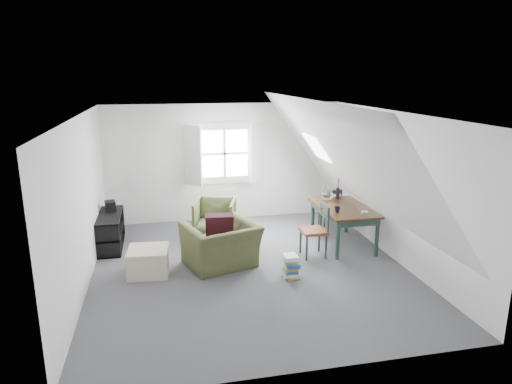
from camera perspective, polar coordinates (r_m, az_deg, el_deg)
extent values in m
plane|color=#4B4B50|center=(7.58, -0.77, -9.52)|extent=(5.50, 5.50, 0.00)
plane|color=white|center=(6.94, -0.84, 9.68)|extent=(5.50, 5.50, 0.00)
plane|color=silver|center=(9.80, -3.97, 3.70)|extent=(5.00, 0.00, 5.00)
plane|color=silver|center=(4.64, 5.98, -8.92)|extent=(5.00, 0.00, 5.00)
plane|color=silver|center=(7.12, -20.94, -1.41)|extent=(0.00, 5.50, 5.50)
plane|color=silver|center=(8.02, 17.00, 0.64)|extent=(0.00, 5.50, 5.50)
plane|color=white|center=(6.91, -13.54, 3.18)|extent=(3.19, 5.50, 4.48)
plane|color=white|center=(7.50, 10.91, 4.19)|extent=(3.19, 5.50, 4.48)
cube|color=white|center=(9.75, -3.98, 4.83)|extent=(1.30, 0.04, 1.30)
cube|color=white|center=(9.52, -7.90, 4.50)|extent=(0.35, 0.35, 1.25)
cube|color=white|center=(9.71, 0.15, 4.83)|extent=(0.35, 0.35, 1.25)
cube|color=white|center=(9.74, -3.97, 4.83)|extent=(1.00, 0.02, 1.00)
cube|color=white|center=(9.72, -3.95, 4.81)|extent=(1.08, 0.04, 0.05)
cube|color=white|center=(9.72, -3.95, 4.81)|extent=(0.05, 0.04, 1.08)
cube|color=white|center=(8.69, 7.58, 5.53)|extent=(0.35, 0.75, 0.47)
imported|color=#434828|center=(7.70, -4.35, -9.14)|extent=(1.36, 1.27, 0.72)
imported|color=#434828|center=(9.12, -5.11, -5.32)|extent=(0.95, 0.96, 0.72)
cube|color=#380F1B|center=(7.61, -4.60, -4.30)|extent=(0.48, 0.31, 0.48)
cube|color=#C3B598|center=(7.52, -13.29, -8.40)|extent=(0.67, 0.67, 0.41)
cube|color=#301F10|center=(8.51, 10.91, -1.96)|extent=(0.88, 1.46, 0.04)
cube|color=#20362D|center=(8.53, 10.88, -2.46)|extent=(0.78, 1.36, 0.12)
cylinder|color=#20362D|center=(7.92, 10.20, -5.97)|extent=(0.07, 0.07, 0.69)
cylinder|color=#20362D|center=(8.21, 14.88, -5.49)|extent=(0.07, 0.07, 0.69)
cylinder|color=#20362D|center=(9.07, 7.11, -3.18)|extent=(0.07, 0.07, 0.69)
cylinder|color=#20362D|center=(9.32, 11.30, -2.86)|extent=(0.07, 0.07, 0.69)
sphere|color=silver|center=(8.81, 8.93, -0.34)|extent=(0.22, 0.22, 0.22)
cylinder|color=silver|center=(8.78, 8.96, 0.56)|extent=(0.07, 0.07, 0.12)
cylinder|color=black|center=(9.00, 10.18, -0.16)|extent=(0.07, 0.07, 0.22)
cylinder|color=#3F2D1E|center=(8.94, 10.25, 1.34)|extent=(0.03, 0.05, 0.40)
cylinder|color=#3F2D1E|center=(8.95, 10.31, 1.36)|extent=(0.04, 0.05, 0.39)
cylinder|color=#3F2D1E|center=(8.93, 10.22, 1.33)|extent=(0.05, 0.07, 0.39)
imported|color=black|center=(8.14, 10.11, -2.53)|extent=(0.12, 0.12, 0.10)
cube|color=white|center=(8.18, 13.43, -2.48)|extent=(0.13, 0.10, 0.04)
cube|color=#652C14|center=(9.42, 9.19, -2.01)|extent=(0.41, 0.41, 0.05)
cylinder|color=#20362D|center=(9.69, 9.70, -2.97)|extent=(0.03, 0.03, 0.42)
cylinder|color=#20362D|center=(9.40, 10.43, -3.55)|extent=(0.03, 0.03, 0.42)
cylinder|color=#20362D|center=(9.58, 7.87, -3.11)|extent=(0.03, 0.03, 0.42)
cylinder|color=#20362D|center=(9.28, 8.55, -3.70)|extent=(0.03, 0.03, 0.42)
cylinder|color=#20362D|center=(9.26, 10.60, -1.00)|extent=(0.03, 0.03, 0.43)
cylinder|color=#20362D|center=(9.14, 8.70, -1.12)|extent=(0.03, 0.03, 0.43)
cube|color=#20362D|center=(9.15, 9.70, -0.01)|extent=(0.33, 0.03, 0.08)
cube|color=#20362D|center=(9.18, 9.67, -0.77)|extent=(0.33, 0.03, 0.06)
cube|color=#652C14|center=(7.97, 7.21, -4.85)|extent=(0.43, 0.43, 0.05)
cylinder|color=#20362D|center=(8.15, 5.59, -6.14)|extent=(0.04, 0.04, 0.44)
cylinder|color=#20362D|center=(8.26, 7.90, -5.93)|extent=(0.04, 0.04, 0.44)
cylinder|color=#20362D|center=(7.84, 6.36, -7.01)|extent=(0.04, 0.04, 0.44)
cylinder|color=#20362D|center=(7.95, 8.75, -6.78)|extent=(0.04, 0.04, 0.44)
cylinder|color=#20362D|center=(8.11, 8.15, -2.84)|extent=(0.04, 0.04, 0.46)
cylinder|color=#20362D|center=(7.80, 9.03, -3.58)|extent=(0.04, 0.04, 0.46)
cube|color=#20362D|center=(7.91, 8.63, -1.93)|extent=(0.03, 0.35, 0.08)
cube|color=#20362D|center=(7.94, 8.59, -2.85)|extent=(0.03, 0.35, 0.06)
cube|color=black|center=(8.89, -17.55, -6.40)|extent=(0.40, 1.20, 0.03)
cube|color=black|center=(8.79, -17.69, -4.66)|extent=(0.40, 1.20, 0.03)
cube|color=black|center=(8.70, -17.84, -2.78)|extent=(0.40, 1.20, 0.03)
cube|color=black|center=(8.24, -18.05, -5.98)|extent=(0.40, 0.03, 0.60)
cube|color=black|center=(9.35, -17.38, -3.49)|extent=(0.40, 0.03, 0.60)
cube|color=#264C99|center=(8.52, -17.81, -6.54)|extent=(0.18, 0.20, 0.22)
cube|color=red|center=(8.94, -17.55, -5.51)|extent=(0.18, 0.24, 0.22)
cube|color=white|center=(8.56, -17.87, -4.33)|extent=(0.18, 0.22, 0.20)
cube|color=black|center=(8.91, -17.75, -1.71)|extent=(0.22, 0.28, 0.20)
cube|color=#B29933|center=(7.29, 4.52, -10.44)|extent=(0.19, 0.25, 0.03)
cube|color=white|center=(7.28, 4.29, -10.19)|extent=(0.24, 0.27, 0.03)
cube|color=white|center=(7.26, 4.60, -10.00)|extent=(0.20, 0.27, 0.03)
cube|color=#337F4C|center=(7.24, 4.24, -9.82)|extent=(0.20, 0.25, 0.03)
cube|color=#264C99|center=(7.22, 4.44, -9.69)|extent=(0.22, 0.28, 0.02)
cube|color=#B29933|center=(7.23, 4.39, -9.46)|extent=(0.19, 0.25, 0.02)
cube|color=#B29933|center=(7.24, 4.40, -9.21)|extent=(0.22, 0.28, 0.03)
cube|color=#264C99|center=(7.20, 4.66, -9.07)|extent=(0.22, 0.28, 0.03)
cube|color=#264C99|center=(7.18, 4.52, -8.85)|extent=(0.23, 0.28, 0.03)
cube|color=#B29933|center=(7.21, 4.37, -8.48)|extent=(0.20, 0.26, 0.03)
cube|color=white|center=(7.18, 4.31, -8.26)|extent=(0.21, 0.24, 0.04)
cube|color=white|center=(7.17, 4.34, -7.99)|extent=(0.21, 0.25, 0.03)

